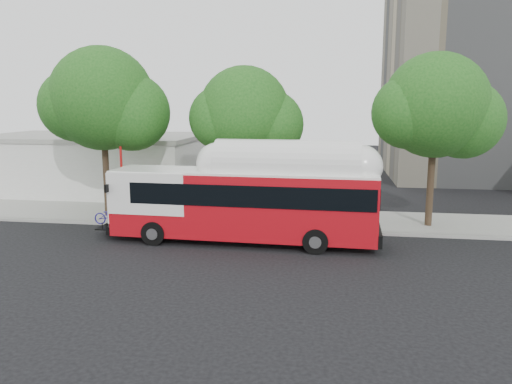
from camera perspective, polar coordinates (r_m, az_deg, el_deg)
ground at (r=22.58m, az=-1.44°, el=-6.84°), size 120.00×120.00×0.00m
sidewalk at (r=28.76m, az=0.85°, el=-2.96°), size 60.00×5.00×0.15m
curb_strip at (r=26.26m, az=0.07°, el=-4.23°), size 60.00×0.30×0.15m
red_curb_segment at (r=26.86m, az=-6.29°, el=-3.96°), size 10.00×0.32×0.16m
street_tree_left at (r=29.53m, az=-16.26°, el=9.76°), size 6.67×5.80×9.74m
street_tree_mid at (r=27.68m, az=-0.48°, el=8.71°), size 5.75×5.00×8.62m
street_tree_right at (r=27.69m, az=20.66°, el=8.80°), size 6.21×5.40×9.18m
low_commercial_bldg at (r=39.76m, az=-18.01°, el=3.21°), size 16.20×10.20×4.25m
transit_bus at (r=23.62m, az=-1.25°, el=-1.43°), size 13.50×3.21×3.97m
signal_pole at (r=28.60m, az=-15.07°, el=1.33°), size 0.13×0.44×4.65m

